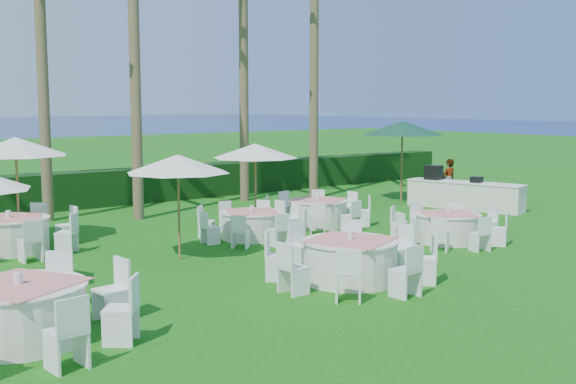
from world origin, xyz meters
name	(u,v)px	position (x,y,z in m)	size (l,w,h in m)	color
ground	(307,276)	(0.00, 0.00, 0.00)	(120.00, 120.00, 0.00)	#12530E
hedge	(78,190)	(0.00, 12.00, 0.60)	(34.00, 1.00, 1.20)	black
banquet_table_a	(20,311)	(-5.87, -0.54, 0.46)	(3.46, 3.46, 1.03)	silver
banquet_table_b	(350,260)	(0.37, -0.87, 0.44)	(3.31, 3.31, 1.00)	silver
banquet_table_c	(448,227)	(5.06, 0.60, 0.38)	(2.87, 2.87, 0.88)	silver
banquet_table_d	(9,234)	(-4.00, 6.15, 0.43)	(3.23, 3.23, 0.98)	silver
banquet_table_e	(252,224)	(1.43, 3.98, 0.37)	(2.81, 2.81, 0.86)	silver
banquet_table_f	(318,212)	(4.04, 4.45, 0.39)	(2.96, 2.96, 0.90)	silver
umbrella_b	(178,164)	(-1.26, 2.95, 2.14)	(2.33, 2.33, 2.35)	brown
umbrella_c	(16,147)	(-3.50, 7.00, 2.41)	(2.52, 2.52, 2.64)	brown
umbrella_d	(255,151)	(2.62, 5.49, 2.13)	(2.41, 2.41, 2.34)	brown
umbrella_green	(402,128)	(9.57, 6.45, 2.59)	(2.85, 2.85, 2.84)	brown
buffet_table	(464,194)	(9.94, 4.00, 0.48)	(1.78, 3.94, 1.37)	silver
staff_person	(449,182)	(10.40, 5.03, 0.78)	(0.57, 0.37, 1.56)	gray
palm_b	(42,71)	(-1.72, 9.98, 4.37)	(4.21, 4.39, 7.86)	brown
palm_c	(133,1)	(0.55, 8.66, 6.41)	(4.14, 4.40, 11.85)	brown
palm_d	(244,70)	(5.38, 10.10, 4.60)	(4.27, 4.36, 8.30)	brown
palm_e	(314,49)	(7.72, 9.05, 5.36)	(4.39, 4.18, 9.79)	brown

